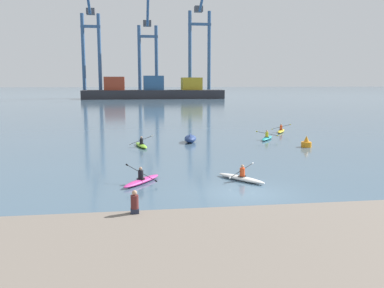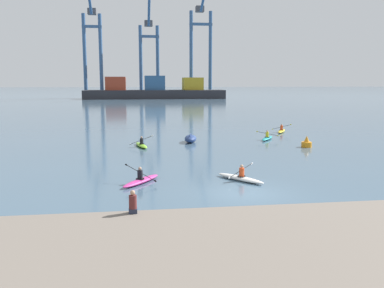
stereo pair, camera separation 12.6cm
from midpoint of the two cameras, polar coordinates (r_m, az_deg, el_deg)
ground_plane at (r=21.76m, az=7.50°, el=-6.77°), size 800.00×800.00×0.00m
container_barge at (r=139.67m, az=-5.13°, el=7.26°), size 46.33×9.14×7.53m
gantry_crane_west at (r=146.77m, az=-13.52°, el=13.63°), size 6.53×20.27×40.20m
gantry_crane_west_mid at (r=150.66m, az=-5.88°, el=13.07°), size 7.18×18.19×37.94m
gantry_crane_east_mid at (r=149.99m, az=1.26°, el=13.89°), size 8.06×17.61×37.79m
capsized_dinghy at (r=39.38m, az=-0.11°, el=0.74°), size 1.56×2.76×0.76m
channel_buoy at (r=37.91m, az=15.53°, el=0.13°), size 0.90×0.90×1.00m
kayak_teal at (r=41.91m, az=10.37°, el=0.83°), size 2.29×3.21×0.95m
kayak_lime at (r=36.97m, az=-6.86°, el=-0.12°), size 2.16×3.45×1.01m
kayak_yellow at (r=48.37m, az=12.25°, el=1.80°), size 2.13×3.28×0.99m
kayak_magenta at (r=23.88m, az=-6.86°, el=-4.94°), size 2.45×3.12×1.06m
kayak_white at (r=24.49m, az=6.80°, el=-4.59°), size 2.45×3.12×0.96m
seated_onlooker at (r=16.08m, az=-7.89°, el=-8.02°), size 0.32×0.30×0.90m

